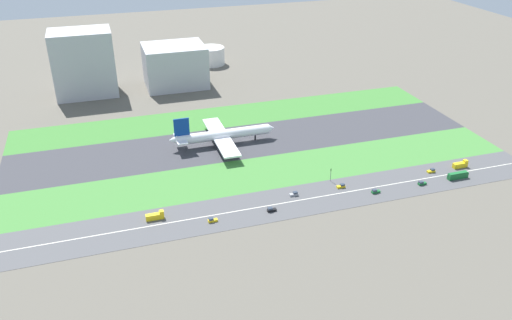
% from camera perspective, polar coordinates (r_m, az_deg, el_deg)
% --- Properties ---
extents(ground_plane, '(800.00, 800.00, 0.00)m').
position_cam_1_polar(ground_plane, '(314.85, -1.02, 2.12)').
color(ground_plane, '#5B564C').
extents(runway, '(280.00, 46.00, 0.10)m').
position_cam_1_polar(runway, '(314.83, -1.02, 2.13)').
color(runway, '#38383D').
rests_on(runway, ground_plane).
extents(grass_median_north, '(280.00, 36.00, 0.10)m').
position_cam_1_polar(grass_median_north, '(350.90, -2.94, 4.89)').
color(grass_median_north, '#3D7A33').
rests_on(grass_median_north, ground_plane).
extents(grass_median_south, '(280.00, 36.00, 0.10)m').
position_cam_1_polar(grass_median_south, '(280.11, 1.39, -1.32)').
color(grass_median_south, '#427F38').
rests_on(grass_median_south, ground_plane).
extents(highway, '(280.00, 28.00, 0.10)m').
position_cam_1_polar(highway, '(254.32, 3.72, -4.66)').
color(highway, '#4C4C4F').
rests_on(highway, ground_plane).
extents(highway_centerline, '(266.00, 0.50, 0.01)m').
position_cam_1_polar(highway_centerline, '(254.29, 3.72, -4.65)').
color(highway_centerline, silver).
rests_on(highway_centerline, highway).
extents(airliner, '(65.00, 56.00, 19.70)m').
position_cam_1_polar(airliner, '(308.49, -3.87, 2.78)').
color(airliner, white).
rests_on(airliner, runway).
extents(car_6, '(4.40, 1.80, 2.00)m').
position_cam_1_polar(car_6, '(267.58, 13.06, -3.40)').
color(car_6, '#19662D').
rests_on(car_6, highway).
extents(truck_0, '(8.40, 2.50, 4.00)m').
position_cam_1_polar(truck_0, '(245.04, -11.05, -6.11)').
color(truck_0, yellow).
rests_on(truck_0, highway).
extents(car_3, '(4.40, 1.80, 2.00)m').
position_cam_1_polar(car_3, '(295.07, 18.82, -1.14)').
color(car_3, yellow).
rests_on(car_3, highway).
extents(truck_1, '(8.40, 2.50, 4.00)m').
position_cam_1_polar(truck_1, '(305.39, 21.66, -0.49)').
color(truck_1, yellow).
rests_on(truck_1, highway).
extents(bus_0, '(11.60, 2.50, 3.50)m').
position_cam_1_polar(bus_0, '(293.17, 21.40, -1.60)').
color(bus_0, '#19662D').
rests_on(bus_0, highway).
extents(car_2, '(4.40, 1.80, 2.00)m').
position_cam_1_polar(car_2, '(281.22, 17.86, -2.46)').
color(car_2, '#19662D').
rests_on(car_2, highway).
extents(car_1, '(4.40, 1.80, 2.00)m').
position_cam_1_polar(car_1, '(240.08, -4.85, -6.63)').
color(car_1, yellow).
rests_on(car_1, highway).
extents(car_4, '(4.40, 1.80, 2.00)m').
position_cam_1_polar(car_4, '(268.81, 9.40, -2.86)').
color(car_4, yellow).
rests_on(car_4, highway).
extents(car_5, '(4.40, 1.80, 2.00)m').
position_cam_1_polar(car_5, '(259.19, 4.24, -3.77)').
color(car_5, '#99999E').
rests_on(car_5, highway).
extents(car_0, '(4.40, 1.80, 2.00)m').
position_cam_1_polar(car_0, '(246.57, 1.71, -5.51)').
color(car_0, black).
rests_on(car_0, highway).
extents(traffic_light, '(0.36, 0.50, 7.20)m').
position_cam_1_polar(traffic_light, '(272.30, 8.25, -1.52)').
color(traffic_light, '#4C4C51').
rests_on(traffic_light, highway).
extents(terminal_building, '(43.42, 30.52, 47.62)m').
position_cam_1_polar(terminal_building, '(402.43, -18.51, 10.11)').
color(terminal_building, '#B2B2B7').
rests_on(terminal_building, ground_plane).
extents(hangar_building, '(46.08, 37.81, 31.48)m').
position_cam_1_polar(hangar_building, '(408.60, -8.95, 10.26)').
color(hangar_building, '#B2B2B7').
rests_on(hangar_building, ground_plane).
extents(fuel_tank_west, '(23.87, 23.87, 15.04)m').
position_cam_1_polar(fuel_tank_west, '(460.05, -5.02, 11.39)').
color(fuel_tank_west, silver).
rests_on(fuel_tank_west, ground_plane).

